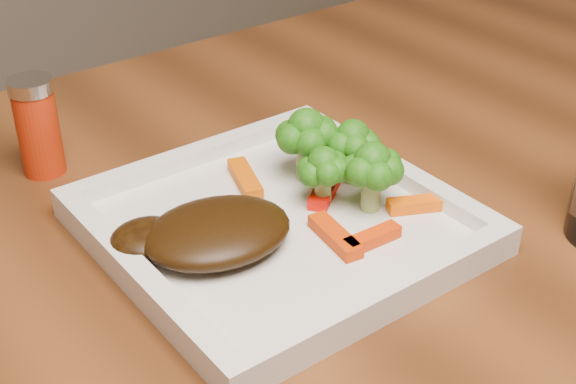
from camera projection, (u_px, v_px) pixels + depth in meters
plate at (278, 228)px, 0.65m from camera, size 0.27×0.27×0.01m
steak at (217, 232)px, 0.61m from camera, size 0.13×0.11×0.03m
broccoli_0 at (306, 142)px, 0.69m from camera, size 0.08×0.08×0.07m
broccoli_1 at (352, 148)px, 0.69m from camera, size 0.06×0.06×0.06m
broccoli_2 at (372, 178)px, 0.65m from camera, size 0.07×0.07×0.06m
broccoli_3 at (323, 172)px, 0.65m from camera, size 0.05×0.05×0.06m
carrot_0 at (372, 238)px, 0.62m from camera, size 0.05×0.02×0.01m
carrot_1 at (419, 204)px, 0.66m from camera, size 0.05×0.04×0.01m
carrot_2 at (335, 236)px, 0.62m from camera, size 0.02×0.06×0.01m
carrot_3 at (336, 156)px, 0.73m from camera, size 0.06×0.03×0.01m
carrot_4 at (245, 178)px, 0.69m from camera, size 0.03×0.06×0.01m
carrot_6 at (326, 188)px, 0.68m from camera, size 0.06×0.05×0.01m
spice_shaker at (38, 127)px, 0.72m from camera, size 0.05×0.05×0.09m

